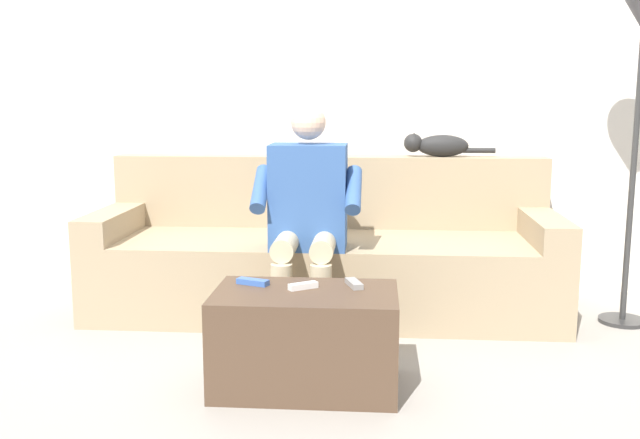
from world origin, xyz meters
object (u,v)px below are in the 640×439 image
Objects in this scene: cat_on_backrest at (437,145)px; remote_white at (303,286)px; couch at (325,258)px; coffee_table at (306,339)px; person_solo_seated at (307,208)px; remote_gray at (354,284)px; remote_blue at (253,282)px.

cat_on_backrest is 1.56m from remote_white.
couch is 3.39× the size of coffee_table.
remote_white is at bearing 93.96° from person_solo_seated.
remote_white is (-0.05, 0.66, -0.22)m from person_solo_seated.
remote_white is at bearing 86.86° from remote_gray.
remote_blue is (0.21, -0.05, -0.00)m from remote_white.
coffee_table is at bearing 97.79° from remote_gray.
person_solo_seated is at bearing 81.85° from couch.
remote_blue is (0.17, 0.61, -0.22)m from person_solo_seated.
coffee_table is 1.42× the size of cat_on_backrest.
coffee_table is at bearing 94.83° from person_solo_seated.
remote_gray is at bearing 71.61° from cat_on_backrest.
couch is 18.24× the size of remote_blue.
coffee_table is (0.00, 1.11, -0.09)m from couch.
couch is 1.11m from coffee_table.
couch is 1.08m from remote_white.
cat_on_backrest is 3.99× the size of remote_gray.
remote_blue is at bearing 132.86° from remote_white.
couch is at bearing -81.64° from remote_blue.
cat_on_backrest is 4.21× the size of remote_white.
cat_on_backrest reaches higher than remote_blue.
person_solo_seated is 2.19× the size of cat_on_backrest.
remote_blue is at bearing 56.81° from cat_on_backrest.
remote_blue is at bearing 77.41° from couch.
remote_gray is 1.05× the size of remote_white.
remote_gray is at bearing -18.74° from remote_white.
remote_blue is at bearing 72.37° from remote_gray.
cat_on_backrest is (-0.62, -1.38, 0.69)m from coffee_table.
couch is 1.04m from remote_gray.
remote_gray reaches higher than coffee_table.
couch reaches higher than coffee_table.
coffee_table is at bearing 90.00° from couch.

